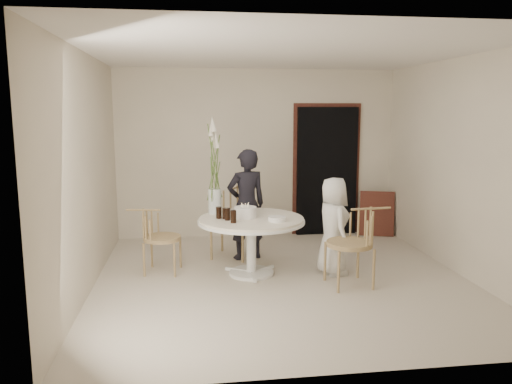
{
  "coord_description": "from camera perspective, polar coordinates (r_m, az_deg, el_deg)",
  "views": [
    {
      "loc": [
        -1.1,
        -5.75,
        2.04
      ],
      "look_at": [
        -0.28,
        0.3,
        1.04
      ],
      "focal_mm": 35.0,
      "sensor_mm": 36.0,
      "label": 1
    }
  ],
  "objects": [
    {
      "name": "cola_tumbler_d",
      "position": [
        6.05,
        -3.26,
        -2.55
      ],
      "size": [
        0.09,
        0.09,
        0.15
      ],
      "primitive_type": "cylinder",
      "rotation": [
        0.0,
        0.0,
        0.32
      ],
      "color": "black",
      "rests_on": "table"
    },
    {
      "name": "girl",
      "position": [
        6.87,
        -1.11,
        -1.44
      ],
      "size": [
        0.63,
        0.5,
        1.53
      ],
      "primitive_type": "imported",
      "rotation": [
        0.0,
        0.0,
        3.41
      ],
      "color": "black",
      "rests_on": "ground"
    },
    {
      "name": "table",
      "position": [
        6.22,
        -0.54,
        -3.98
      ],
      "size": [
        1.33,
        1.33,
        0.73
      ],
      "color": "white",
      "rests_on": "ground"
    },
    {
      "name": "ground",
      "position": [
        6.2,
        3.02,
        -9.95
      ],
      "size": [
        4.5,
        4.5,
        0.0
      ],
      "primitive_type": "plane",
      "color": "beige",
      "rests_on": "ground"
    },
    {
      "name": "plate_stack",
      "position": [
        6.01,
        2.42,
        -3.08
      ],
      "size": [
        0.22,
        0.22,
        0.05
      ],
      "primitive_type": "cylinder",
      "rotation": [
        0.0,
        0.0,
        0.0
      ],
      "color": "white",
      "rests_on": "table"
    },
    {
      "name": "birthday_cake",
      "position": [
        6.18,
        -1.24,
        -2.34
      ],
      "size": [
        0.28,
        0.28,
        0.18
      ],
      "rotation": [
        0.0,
        0.0,
        0.28
      ],
      "color": "white",
      "rests_on": "table"
    },
    {
      "name": "chair_left",
      "position": [
        6.46,
        -11.7,
        -4.41
      ],
      "size": [
        0.54,
        0.51,
        0.83
      ],
      "rotation": [
        0.0,
        0.0,
        1.39
      ],
      "color": "#A28958",
      "rests_on": "ground"
    },
    {
      "name": "door_trim",
      "position": [
        8.35,
        8.02,
        2.78
      ],
      "size": [
        1.12,
        0.03,
        2.22
      ],
      "primitive_type": "cube",
      "color": "brown",
      "rests_on": "ground"
    },
    {
      "name": "picture_frame",
      "position": [
        8.45,
        13.65,
        -2.42
      ],
      "size": [
        0.58,
        0.33,
        0.73
      ],
      "primitive_type": "cube",
      "rotation": [
        -0.17,
        0.0,
        -0.31
      ],
      "color": "brown",
      "rests_on": "ground"
    },
    {
      "name": "cola_tumbler_a",
      "position": [
        6.13,
        -3.57,
        -2.46
      ],
      "size": [
        0.08,
        0.08,
        0.14
      ],
      "primitive_type": "cylinder",
      "rotation": [
        0.0,
        0.0,
        -0.36
      ],
      "color": "black",
      "rests_on": "table"
    },
    {
      "name": "boy",
      "position": [
        6.33,
        8.8,
        -3.87
      ],
      "size": [
        0.47,
        0.65,
        1.23
      ],
      "primitive_type": "imported",
      "rotation": [
        0.0,
        0.0,
        1.71
      ],
      "color": "white",
      "rests_on": "ground"
    },
    {
      "name": "doorway",
      "position": [
        8.32,
        8.08,
        2.34
      ],
      "size": [
        1.0,
        0.1,
        2.1
      ],
      "primitive_type": "cube",
      "color": "black",
      "rests_on": "ground"
    },
    {
      "name": "flower_vase",
      "position": [
        6.4,
        -4.77,
        2.16
      ],
      "size": [
        0.17,
        0.17,
        1.26
      ],
      "rotation": [
        0.0,
        0.0,
        0.25
      ],
      "color": "silver",
      "rests_on": "table"
    },
    {
      "name": "cola_tumbler_c",
      "position": [
        6.15,
        -4.27,
        -2.37
      ],
      "size": [
        0.07,
        0.07,
        0.15
      ],
      "primitive_type": "cylinder",
      "rotation": [
        0.0,
        0.0,
        0.02
      ],
      "color": "black",
      "rests_on": "table"
    },
    {
      "name": "room_shell",
      "position": [
        5.87,
        3.15,
        5.14
      ],
      "size": [
        4.5,
        4.5,
        4.5
      ],
      "color": "white",
      "rests_on": "ground"
    },
    {
      "name": "chair_right",
      "position": [
        5.99,
        11.8,
        -4.82
      ],
      "size": [
        0.59,
        0.55,
        0.93
      ],
      "rotation": [
        0.0,
        0.0,
        -1.48
      ],
      "color": "#A28958",
      "rests_on": "ground"
    },
    {
      "name": "cola_tumbler_b",
      "position": [
        5.91,
        -2.59,
        -2.83
      ],
      "size": [
        0.08,
        0.08,
        0.15
      ],
      "primitive_type": "cylinder",
      "rotation": [
        0.0,
        0.0,
        0.12
      ],
      "color": "black",
      "rests_on": "table"
    },
    {
      "name": "chair_far",
      "position": [
        7.1,
        -2.45,
        -2.14
      ],
      "size": [
        0.69,
        0.71,
        0.98
      ],
      "rotation": [
        0.0,
        0.0,
        -0.4
      ],
      "color": "#A28958",
      "rests_on": "ground"
    }
  ]
}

